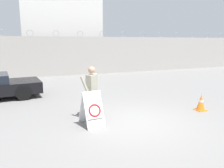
% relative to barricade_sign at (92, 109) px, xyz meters
% --- Properties ---
extents(ground_plane, '(90.00, 90.00, 0.00)m').
position_rel_barricade_sign_xyz_m(ground_plane, '(1.40, -0.27, -0.55)').
color(ground_plane, gray).
extents(perimeter_wall, '(36.00, 0.30, 3.46)m').
position_rel_barricade_sign_xyz_m(perimeter_wall, '(1.40, 10.88, 0.96)').
color(perimeter_wall, '#ADA8A0').
rests_on(perimeter_wall, ground_plane).
extents(building_block, '(6.85, 7.16, 6.45)m').
position_rel_barricade_sign_xyz_m(building_block, '(1.47, 16.34, 2.68)').
color(building_block, silver).
rests_on(building_block, ground_plane).
extents(barricade_sign, '(0.68, 0.92, 1.11)m').
position_rel_barricade_sign_xyz_m(barricade_sign, '(0.00, 0.00, 0.00)').
color(barricade_sign, white).
rests_on(barricade_sign, ground_plane).
extents(security_guard, '(0.67, 0.50, 1.80)m').
position_rel_barricade_sign_xyz_m(security_guard, '(0.21, 0.72, 0.46)').
color(security_guard, black).
rests_on(security_guard, ground_plane).
extents(traffic_cone_near, '(0.38, 0.38, 0.63)m').
position_rel_barricade_sign_xyz_m(traffic_cone_near, '(4.36, -0.09, -0.23)').
color(traffic_cone_near, orange).
rests_on(traffic_cone_near, ground_plane).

